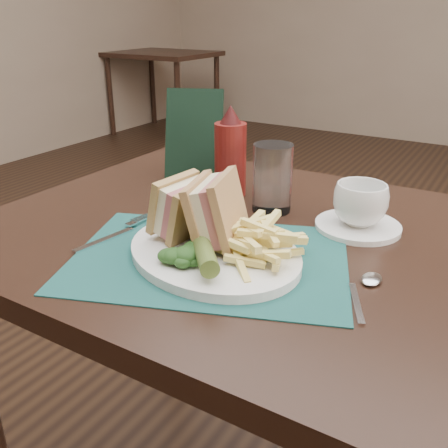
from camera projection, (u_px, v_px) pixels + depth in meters
name	position (u px, v px, depth m)	size (l,w,h in m)	color
floor	(312.00, 387.00, 1.59)	(7.00, 7.00, 0.00)	black
table_main	(235.00, 389.00, 1.05)	(0.90, 0.75, 0.75)	black
table_bg_left	(164.00, 93.00, 4.71)	(0.90, 0.75, 0.75)	black
placemat	(209.00, 258.00, 0.78)	(0.42, 0.30, 0.00)	#174945
plate	(214.00, 253.00, 0.78)	(0.30, 0.24, 0.01)	white
sandwich_half_a	(173.00, 204.00, 0.81)	(0.06, 0.10, 0.09)	tan
sandwich_half_b	(204.00, 209.00, 0.78)	(0.06, 0.11, 0.10)	tan
kale_garnish	(194.00, 255.00, 0.73)	(0.11, 0.08, 0.03)	#1B3E16
pickle_spear	(204.00, 251.00, 0.72)	(0.03, 0.03, 0.12)	#485F24
fries_pile	(256.00, 236.00, 0.75)	(0.18, 0.20, 0.06)	#FDE87E
fork	(116.00, 231.00, 0.86)	(0.03, 0.17, 0.01)	silver
spoon	(362.00, 292.00, 0.68)	(0.03, 0.15, 0.01)	silver
saucer	(358.00, 226.00, 0.88)	(0.15, 0.15, 0.01)	white
coffee_cup	(360.00, 204.00, 0.87)	(0.09, 0.09, 0.07)	white
drinking_glass	(272.00, 178.00, 0.94)	(0.07, 0.07, 0.13)	silver
ketchup_bottle	(230.00, 151.00, 1.02)	(0.06, 0.06, 0.19)	#601310
check_presenter	(194.00, 136.00, 1.10)	(0.13, 0.01, 0.21)	black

